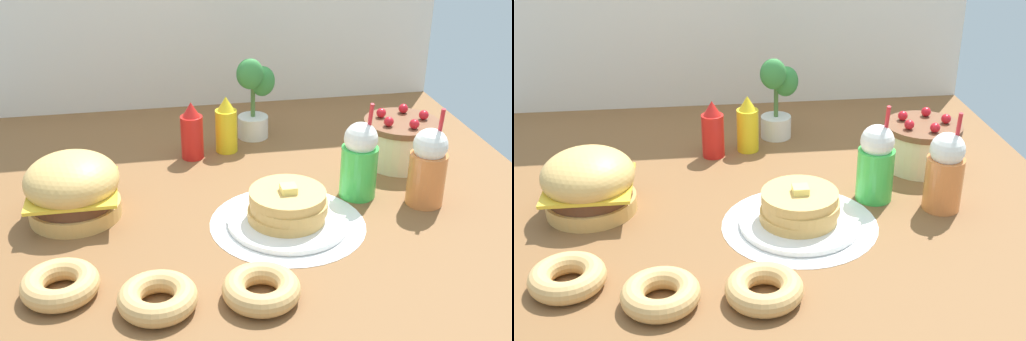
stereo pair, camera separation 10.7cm
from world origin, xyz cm
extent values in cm
cube|color=brown|center=(0.00, 0.00, -1.00)|extent=(199.61, 198.45, 2.00)
cylinder|color=white|center=(11.51, -7.95, 0.20)|extent=(46.53, 46.53, 0.40)
cylinder|color=#DBA859|center=(-50.79, 8.33, 2.38)|extent=(27.50, 27.50, 4.76)
cylinder|color=#59331E|center=(-50.79, 8.33, 6.61)|extent=(25.30, 25.30, 3.70)
cube|color=yellow|center=(-50.79, 8.33, 8.99)|extent=(26.12, 26.12, 1.06)
ellipsoid|color=#E5B260|center=(-50.79, 8.33, 12.29)|extent=(28.05, 28.05, 15.86)
cylinder|color=white|center=(11.51, -7.95, 1.19)|extent=(35.96, 35.96, 1.59)
cylinder|color=#E0AD5B|center=(11.10, -7.71, 3.47)|extent=(23.08, 23.08, 2.96)
cylinder|color=#E0AD5B|center=(11.79, -7.74, 6.43)|extent=(23.08, 23.08, 2.96)
cylinder|color=#E0AD5B|center=(11.40, -7.45, 9.39)|extent=(22.74, 22.74, 2.96)
cube|color=#F7E072|center=(11.51, -7.95, 11.93)|extent=(4.65, 4.65, 2.12)
cylinder|color=beige|center=(59.96, 27.17, 6.87)|extent=(25.38, 25.38, 13.75)
cylinder|color=brown|center=(59.96, 27.17, 14.81)|extent=(26.40, 26.40, 2.12)
sphere|color=red|center=(67.57, 26.96, 17.56)|extent=(3.38, 3.38, 3.38)
sphere|color=red|center=(62.94, 34.18, 17.56)|extent=(3.38, 3.38, 3.38)
sphere|color=red|center=(53.70, 31.51, 17.56)|extent=(3.38, 3.38, 3.38)
sphere|color=red|center=(53.41, 23.29, 17.56)|extent=(3.38, 3.38, 3.38)
sphere|color=red|center=(61.09, 19.64, 17.56)|extent=(3.38, 3.38, 3.38)
cylinder|color=red|center=(-11.82, 44.31, 7.93)|extent=(8.04, 8.04, 15.86)
cone|color=red|center=(-11.82, 44.31, 18.51)|extent=(6.43, 6.43, 5.29)
cylinder|color=yellow|center=(1.05, 47.97, 7.93)|extent=(8.04, 8.04, 15.86)
cone|color=yellow|center=(1.05, 47.97, 18.51)|extent=(6.43, 6.43, 5.29)
cylinder|color=green|center=(37.54, 5.84, 8.46)|extent=(11.63, 11.63, 16.92)
sphere|color=white|center=(37.54, 5.84, 19.83)|extent=(10.58, 10.58, 10.58)
cylinder|color=red|center=(39.87, 5.84, 23.27)|extent=(1.27, 3.87, 16.91)
cylinder|color=orange|center=(56.74, -2.67, 8.46)|extent=(11.63, 11.63, 16.92)
sphere|color=white|center=(56.74, -2.67, 19.83)|extent=(10.58, 10.58, 10.58)
cylinder|color=red|center=(59.06, -2.67, 23.27)|extent=(1.27, 2.94, 16.96)
torus|color=tan|center=(-51.99, -31.32, 2.96)|extent=(19.67, 19.67, 5.92)
torus|color=#F2E5C6|center=(-51.99, -31.32, 3.38)|extent=(18.78, 18.78, 5.03)
torus|color=tan|center=(-28.29, -41.08, 2.96)|extent=(19.67, 19.67, 5.92)
torus|color=#D89ED8|center=(-28.29, -41.08, 3.38)|extent=(18.78, 18.78, 5.03)
torus|color=tan|center=(-2.92, -42.05, 2.96)|extent=(19.67, 19.67, 5.92)
torus|color=brown|center=(-2.92, -42.05, 3.38)|extent=(18.78, 18.78, 5.03)
cylinder|color=white|center=(12.94, 59.14, 4.23)|extent=(11.63, 11.63, 8.46)
cylinder|color=#4C7238|center=(12.94, 59.14, 15.86)|extent=(1.69, 1.69, 14.81)
ellipsoid|color=#38843D|center=(16.63, 59.43, 22.21)|extent=(9.52, 6.35, 11.63)
ellipsoid|color=#38843D|center=(11.98, 62.72, 24.33)|extent=(9.52, 6.35, 11.63)
ellipsoid|color=#38843D|center=(11.51, 55.73, 26.44)|extent=(9.52, 6.35, 11.63)
camera|label=1|loc=(-27.86, -171.85, 100.47)|focal=45.99mm
camera|label=2|loc=(-17.25, -173.45, 100.47)|focal=45.99mm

